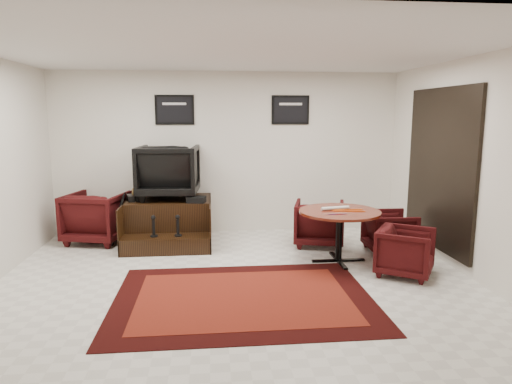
{
  "coord_description": "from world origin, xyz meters",
  "views": [
    {
      "loc": [
        -0.3,
        -5.51,
        2.08
      ],
      "look_at": [
        0.34,
        0.9,
        0.98
      ],
      "focal_mm": 32.0,
      "sensor_mm": 36.0,
      "label": 1
    }
  ],
  "objects_px": {
    "shine_chair": "(169,169)",
    "meeting_table": "(340,217)",
    "armchair_side": "(97,215)",
    "table_chair_corner": "(406,250)",
    "shine_podium": "(169,222)",
    "table_chair_back": "(319,221)",
    "table_chair_window": "(390,230)"
  },
  "relations": [
    {
      "from": "table_chair_corner",
      "to": "meeting_table",
      "type": "bearing_deg",
      "value": 81.61
    },
    {
      "from": "armchair_side",
      "to": "table_chair_back",
      "type": "distance_m",
      "value": 3.63
    },
    {
      "from": "shine_chair",
      "to": "table_chair_window",
      "type": "xyz_separation_m",
      "value": [
        3.38,
        -1.06,
        -0.85
      ]
    },
    {
      "from": "meeting_table",
      "to": "shine_podium",
      "type": "bearing_deg",
      "value": 152.38
    },
    {
      "from": "armchair_side",
      "to": "table_chair_corner",
      "type": "xyz_separation_m",
      "value": [
        4.37,
        -2.04,
        -0.11
      ]
    },
    {
      "from": "shine_podium",
      "to": "table_chair_window",
      "type": "bearing_deg",
      "value": -15.15
    },
    {
      "from": "meeting_table",
      "to": "table_chair_corner",
      "type": "height_order",
      "value": "meeting_table"
    },
    {
      "from": "shine_podium",
      "to": "table_chair_corner",
      "type": "bearing_deg",
      "value": -31.07
    },
    {
      "from": "armchair_side",
      "to": "table_chair_window",
      "type": "height_order",
      "value": "armchair_side"
    },
    {
      "from": "shine_chair",
      "to": "table_chair_window",
      "type": "height_order",
      "value": "shine_chair"
    },
    {
      "from": "armchair_side",
      "to": "table_chair_corner",
      "type": "distance_m",
      "value": 4.82
    },
    {
      "from": "shine_chair",
      "to": "meeting_table",
      "type": "xyz_separation_m",
      "value": [
        2.48,
        -1.44,
        -0.54
      ]
    },
    {
      "from": "shine_chair",
      "to": "armchair_side",
      "type": "xyz_separation_m",
      "value": [
        -1.18,
        -0.03,
        -0.74
      ]
    },
    {
      "from": "shine_podium",
      "to": "shine_chair",
      "type": "bearing_deg",
      "value": 90.0
    },
    {
      "from": "shine_podium",
      "to": "table_chair_corner",
      "type": "relative_size",
      "value": 2.05
    },
    {
      "from": "table_chair_corner",
      "to": "table_chair_back",
      "type": "bearing_deg",
      "value": 60.72
    },
    {
      "from": "meeting_table",
      "to": "table_chair_back",
      "type": "relative_size",
      "value": 1.45
    },
    {
      "from": "table_chair_back",
      "to": "table_chair_corner",
      "type": "distance_m",
      "value": 1.69
    },
    {
      "from": "shine_chair",
      "to": "table_chair_corner",
      "type": "xyz_separation_m",
      "value": [
        3.19,
        -2.07,
        -0.85
      ]
    },
    {
      "from": "meeting_table",
      "to": "shine_chair",
      "type": "bearing_deg",
      "value": 149.85
    },
    {
      "from": "shine_podium",
      "to": "table_chair_corner",
      "type": "xyz_separation_m",
      "value": [
        3.19,
        -1.92,
        0.02
      ]
    },
    {
      "from": "shine_chair",
      "to": "table_chair_back",
      "type": "distance_m",
      "value": 2.6
    },
    {
      "from": "armchair_side",
      "to": "table_chair_corner",
      "type": "height_order",
      "value": "armchair_side"
    },
    {
      "from": "shine_chair",
      "to": "meeting_table",
      "type": "distance_m",
      "value": 2.92
    },
    {
      "from": "meeting_table",
      "to": "table_chair_corner",
      "type": "xyz_separation_m",
      "value": [
        0.71,
        -0.62,
        -0.31
      ]
    },
    {
      "from": "armchair_side",
      "to": "table_chair_window",
      "type": "distance_m",
      "value": 4.68
    },
    {
      "from": "shine_podium",
      "to": "table_chair_back",
      "type": "height_order",
      "value": "table_chair_back"
    },
    {
      "from": "table_chair_window",
      "to": "table_chair_corner",
      "type": "xyz_separation_m",
      "value": [
        -0.19,
        -1.01,
        -0.0
      ]
    },
    {
      "from": "shine_chair",
      "to": "armchair_side",
      "type": "relative_size",
      "value": 1.08
    },
    {
      "from": "table_chair_back",
      "to": "table_chair_window",
      "type": "height_order",
      "value": "table_chair_back"
    },
    {
      "from": "shine_chair",
      "to": "meeting_table",
      "type": "height_order",
      "value": "shine_chair"
    },
    {
      "from": "shine_podium",
      "to": "table_chair_window",
      "type": "relative_size",
      "value": 2.03
    }
  ]
}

